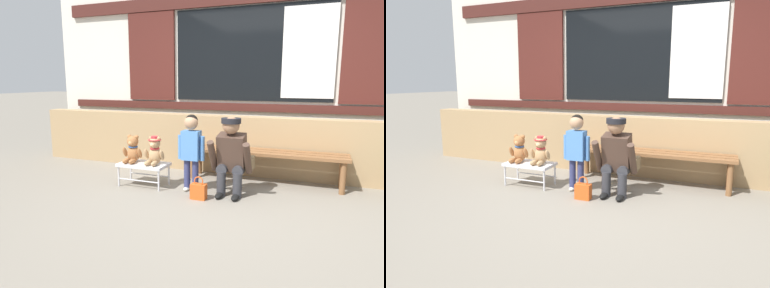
% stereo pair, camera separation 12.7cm
% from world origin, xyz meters
% --- Properties ---
extents(ground_plane, '(60.00, 60.00, 0.00)m').
position_xyz_m(ground_plane, '(0.00, 0.00, 0.00)').
color(ground_plane, gray).
extents(brick_low_wall, '(6.93, 0.25, 0.85)m').
position_xyz_m(brick_low_wall, '(0.00, 1.43, 0.42)').
color(brick_low_wall, tan).
rests_on(brick_low_wall, ground).
extents(shop_facade, '(7.07, 0.26, 3.33)m').
position_xyz_m(shop_facade, '(0.00, 1.94, 1.68)').
color(shop_facade, silver).
rests_on(shop_facade, ground).
extents(wooden_bench_long, '(2.10, 0.40, 0.44)m').
position_xyz_m(wooden_bench_long, '(0.38, 1.06, 0.37)').
color(wooden_bench_long, brown).
rests_on(wooden_bench_long, ground).
extents(small_display_bench, '(0.64, 0.36, 0.30)m').
position_xyz_m(small_display_bench, '(-1.07, 0.37, 0.27)').
color(small_display_bench, silver).
rests_on(small_display_bench, ground).
extents(teddy_bear_plain, '(0.28, 0.26, 0.36)m').
position_xyz_m(teddy_bear_plain, '(-1.23, 0.37, 0.46)').
color(teddy_bear_plain, '#A86B3D').
rests_on(teddy_bear_plain, small_display_bench).
extents(teddy_bear_with_hat, '(0.28, 0.27, 0.36)m').
position_xyz_m(teddy_bear_with_hat, '(-0.91, 0.37, 0.47)').
color(teddy_bear_with_hat, tan).
rests_on(teddy_bear_with_hat, small_display_bench).
extents(child_standing, '(0.35, 0.18, 0.96)m').
position_xyz_m(child_standing, '(-0.40, 0.39, 0.59)').
color(child_standing, navy).
rests_on(child_standing, ground).
extents(adult_crouching, '(0.50, 0.49, 0.95)m').
position_xyz_m(adult_crouching, '(0.11, 0.42, 0.48)').
color(adult_crouching, '#333338').
rests_on(adult_crouching, ground).
extents(handbag_on_ground, '(0.18, 0.11, 0.27)m').
position_xyz_m(handbag_on_ground, '(-0.21, 0.14, 0.10)').
color(handbag_on_ground, '#DB561E').
rests_on(handbag_on_ground, ground).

